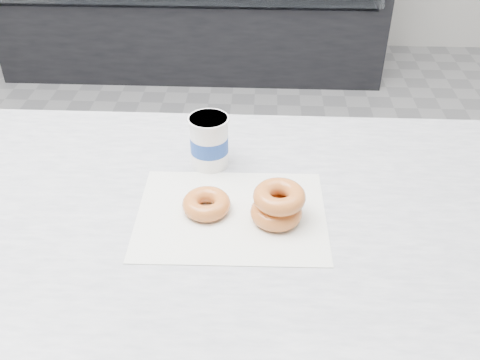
% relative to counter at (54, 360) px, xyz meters
% --- Properties ---
extents(ground, '(5.00, 5.00, 0.00)m').
position_rel_counter_xyz_m(ground, '(0.00, 0.60, -0.45)').
color(ground, '#959597').
rests_on(ground, ground).
extents(counter, '(3.06, 0.76, 0.90)m').
position_rel_counter_xyz_m(counter, '(0.00, 0.00, 0.00)').
color(counter, '#333335').
rests_on(counter, ground).
extents(wax_paper, '(0.35, 0.27, 0.00)m').
position_rel_counter_xyz_m(wax_paper, '(0.42, 0.01, 0.45)').
color(wax_paper, silver).
rests_on(wax_paper, counter).
extents(donut_single, '(0.10, 0.10, 0.03)m').
position_rel_counter_xyz_m(donut_single, '(0.37, 0.02, 0.47)').
color(donut_single, '#CE7338').
rests_on(donut_single, wax_paper).
extents(donut_stack, '(0.12, 0.12, 0.06)m').
position_rel_counter_xyz_m(donut_stack, '(0.50, -0.00, 0.48)').
color(donut_stack, '#CE7338').
rests_on(donut_stack, wax_paper).
extents(coffee_cup, '(0.08, 0.08, 0.11)m').
position_rel_counter_xyz_m(coffee_cup, '(0.36, 0.17, 0.50)').
color(coffee_cup, white).
rests_on(coffee_cup, counter).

